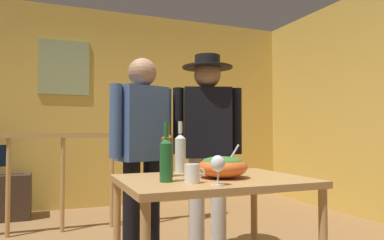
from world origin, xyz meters
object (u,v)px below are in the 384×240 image
(person_standing_left, at_px, (142,144))
(serving_table, at_px, (213,191))
(framed_picture, at_px, (64,67))
(wine_bottle_clear, at_px, (180,152))
(stair_railing, at_px, (87,166))
(wine_bottle_amber, at_px, (167,154))
(mug_white, at_px, (192,173))
(wine_glass, at_px, (218,165))
(person_standing_right, at_px, (207,136))
(salad_bowl, at_px, (222,166))
(wine_bottle_green, at_px, (166,158))

(person_standing_left, bearing_deg, serving_table, 92.94)
(framed_picture, xyz_separation_m, wine_bottle_clear, (0.67, -2.70, -1.00))
(stair_railing, bearing_deg, person_standing_left, -76.68)
(wine_bottle_amber, bearing_deg, stair_railing, 100.37)
(framed_picture, bearing_deg, mug_white, -80.10)
(framed_picture, distance_m, wine_bottle_amber, 3.09)
(wine_glass, relative_size, person_standing_right, 0.10)
(framed_picture, distance_m, serving_table, 3.35)
(wine_bottle_amber, distance_m, person_standing_left, 0.54)
(salad_bowl, xyz_separation_m, wine_glass, (-0.16, -0.26, 0.03))
(framed_picture, bearing_deg, stair_railing, -79.82)
(framed_picture, bearing_deg, wine_bottle_amber, -79.70)
(serving_table, distance_m, wine_bottle_clear, 0.41)
(person_standing_right, bearing_deg, salad_bowl, 91.45)
(framed_picture, relative_size, salad_bowl, 2.38)
(stair_railing, xyz_separation_m, wine_bottle_clear, (0.47, -1.59, 0.22))
(stair_railing, distance_m, salad_bowl, 2.05)
(mug_white, bearing_deg, stair_railing, 99.75)
(wine_bottle_amber, bearing_deg, serving_table, -32.65)
(wine_bottle_green, bearing_deg, wine_glass, -46.12)
(wine_glass, relative_size, wine_bottle_clear, 0.45)
(mug_white, distance_m, person_standing_left, 0.88)
(wine_glass, bearing_deg, mug_white, 127.95)
(person_standing_left, xyz_separation_m, person_standing_right, (0.55, 0.00, 0.06))
(stair_railing, bearing_deg, wine_bottle_green, -83.11)
(wine_glass, bearing_deg, framed_picture, 101.14)
(stair_railing, relative_size, wine_glass, 22.72)
(wine_bottle_clear, xyz_separation_m, person_standing_left, (-0.18, 0.36, 0.05))
(mug_white, height_order, person_standing_left, person_standing_left)
(framed_picture, distance_m, stair_railing, 1.66)
(serving_table, distance_m, wine_bottle_amber, 0.37)
(wine_bottle_green, bearing_deg, framed_picture, 98.08)
(wine_bottle_green, bearing_deg, serving_table, 13.04)
(framed_picture, xyz_separation_m, stair_railing, (0.20, -1.11, -1.22))
(serving_table, distance_m, person_standing_left, 0.79)
(person_standing_left, bearing_deg, salad_bowl, 95.28)
(wine_bottle_amber, bearing_deg, wine_glass, -73.65)
(wine_bottle_amber, bearing_deg, wine_bottle_clear, 49.03)
(framed_picture, xyz_separation_m, wine_glass, (0.66, -3.33, -1.04))
(framed_picture, xyz_separation_m, mug_white, (0.56, -3.20, -1.09))
(salad_bowl, bearing_deg, person_standing_left, 114.13)
(wine_bottle_clear, xyz_separation_m, person_standing_right, (0.37, 0.36, 0.11))
(framed_picture, relative_size, wine_glass, 4.60)
(mug_white, xyz_separation_m, person_standing_right, (0.48, 0.87, 0.20))
(framed_picture, distance_m, wine_bottle_green, 3.29)
(framed_picture, xyz_separation_m, serving_table, (0.77, -3.03, -1.23))
(wine_bottle_amber, bearing_deg, person_standing_right, 45.76)
(mug_white, bearing_deg, wine_bottle_amber, 96.39)
(framed_picture, distance_m, mug_white, 3.43)
(wine_bottle_amber, bearing_deg, wine_bottle_green, -109.31)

